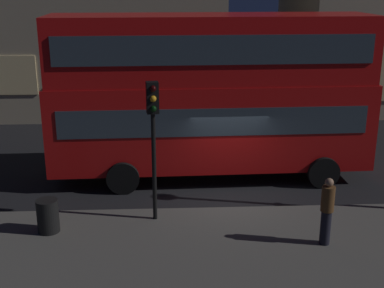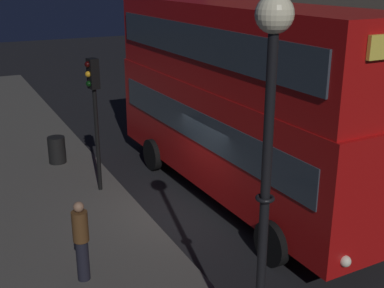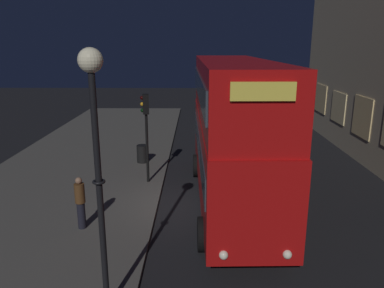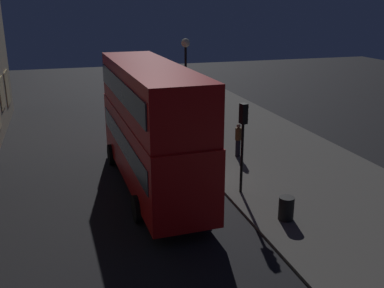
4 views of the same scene
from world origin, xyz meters
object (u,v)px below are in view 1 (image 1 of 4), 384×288
traffic_light_near_kerb (153,123)px  pedestrian (327,210)px  litter_bin (48,216)px  double_decker_bus (211,89)px

traffic_light_near_kerb → pedestrian: size_ratio=2.19×
traffic_light_near_kerb → litter_bin: bearing=-176.4°
double_decker_bus → pedestrian: double_decker_bus is taller
pedestrian → litter_bin: 7.33m
pedestrian → litter_bin: pedestrian is taller
double_decker_bus → traffic_light_near_kerb: (-1.84, -3.56, -0.16)m
double_decker_bus → traffic_light_near_kerb: size_ratio=2.77×
double_decker_bus → pedestrian: bearing=-65.7°
traffic_light_near_kerb → pedestrian: bearing=-29.7°
traffic_light_near_kerb → litter_bin: size_ratio=4.32×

